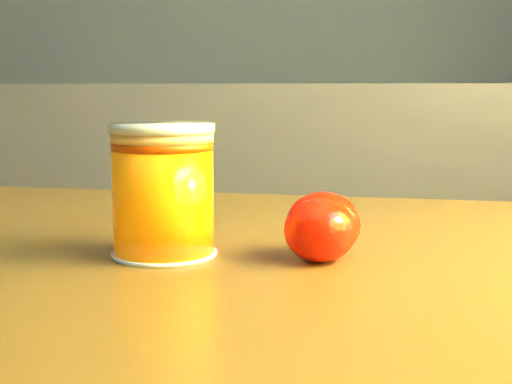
# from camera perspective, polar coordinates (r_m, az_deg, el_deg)

# --- Properties ---
(juice_glass) EXTENTS (0.08, 0.08, 0.10)m
(juice_glass) POSITION_cam_1_polar(r_m,az_deg,el_deg) (0.56, -7.43, 0.07)
(juice_glass) COLOR orange
(juice_glass) RESTS_ON table
(orange_front) EXTENTS (0.06, 0.06, 0.05)m
(orange_front) POSITION_cam_1_polar(r_m,az_deg,el_deg) (0.56, 5.38, -2.62)
(orange_front) COLOR #FF1B05
(orange_front) RESTS_ON table
(orange_back) EXTENTS (0.07, 0.07, 0.05)m
(orange_back) POSITION_cam_1_polar(r_m,az_deg,el_deg) (0.54, 5.15, -3.05)
(orange_back) COLOR #FF1B05
(orange_back) RESTS_ON table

